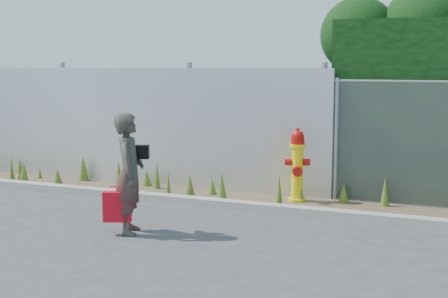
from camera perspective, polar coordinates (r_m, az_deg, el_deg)
The scene contains 8 objects.
ground at distance 8.22m, azimuth -1.83°, elevation -8.27°, with size 80.00×80.00×0.00m, color #3D3D40.
curb at distance 9.82m, azimuth 2.52°, elevation -5.24°, with size 16.00×0.22×0.12m, color gray.
weed_strip at distance 10.72m, azimuth -0.57°, elevation -3.73°, with size 16.00×1.30×0.53m.
corrugated_fence at distance 12.15m, azimuth -9.98°, elevation 2.15°, with size 8.50×0.21×2.30m.
fire_hydrant at distance 10.32m, azimuth 6.70°, elevation -1.60°, with size 0.41×0.37×1.23m.
woman at distance 8.44m, azimuth -8.66°, elevation -2.22°, with size 0.60×0.39×1.64m, color #0D5541.
red_tote_bag at distance 8.45m, azimuth -9.74°, elevation -5.21°, with size 0.37×0.14×0.48m.
black_shoulder_bag at distance 8.51m, azimuth -7.71°, elevation -0.26°, with size 0.25×0.10×0.19m.
Camera 1 is at (3.27, -7.19, 2.27)m, focal length 50.00 mm.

